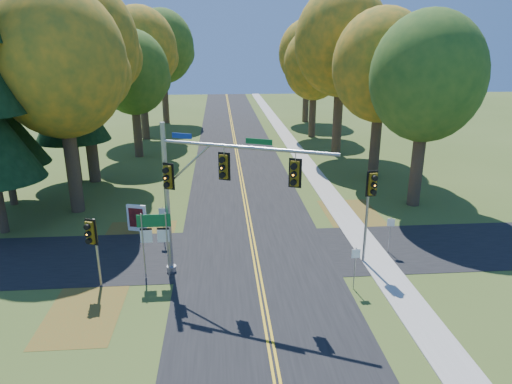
{
  "coord_description": "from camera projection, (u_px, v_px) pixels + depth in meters",
  "views": [
    {
      "loc": [
        -1.69,
        -19.99,
        10.68
      ],
      "look_at": [
        0.14,
        2.65,
        3.2
      ],
      "focal_mm": 32.0,
      "sensor_mm": 36.0,
      "label": 1
    }
  ],
  "objects": [
    {
      "name": "traffic_mast",
      "position": [
        205.0,
        184.0,
        20.13
      ],
      "size": [
        7.43,
        3.54,
        7.34
      ],
      "rotation": [
        0.0,
        0.0,
        -0.43
      ],
      "color": "gray",
      "rests_on": "ground"
    },
    {
      "name": "pine_c",
      "position": [
        64.0,
        56.0,
        33.52
      ],
      "size": [
        5.6,
        5.6,
        20.56
      ],
      "color": "#38281C",
      "rests_on": "ground"
    },
    {
      "name": "tree_e_e",
      "position": [
        308.0,
        54.0,
        61.58
      ],
      "size": [
        7.8,
        7.8,
        13.74
      ],
      "color": "#38281C",
      "rests_on": "ground"
    },
    {
      "name": "ground",
      "position": [
        258.0,
        271.0,
        22.4
      ],
      "size": [
        160.0,
        160.0,
        0.0
      ],
      "primitive_type": "plane",
      "color": "#3C511C",
      "rests_on": "ground"
    },
    {
      "name": "tree_w_c",
      "position": [
        133.0,
        73.0,
        42.35
      ],
      "size": [
        6.8,
        6.8,
        11.91
      ],
      "color": "#38281C",
      "rests_on": "ground"
    },
    {
      "name": "tree_w_b",
      "position": [
        81.0,
        47.0,
        33.68
      ],
      "size": [
        8.6,
        8.6,
        15.38
      ],
      "color": "#38281C",
      "rests_on": "ground"
    },
    {
      "name": "tree_e_d",
      "position": [
        315.0,
        65.0,
        51.65
      ],
      "size": [
        7.0,
        7.0,
        12.32
      ],
      "color": "#38281C",
      "rests_on": "ground"
    },
    {
      "name": "reg_sign_e_south",
      "position": [
        355.0,
        261.0,
        20.3
      ],
      "size": [
        0.39,
        0.07,
        2.06
      ],
      "rotation": [
        0.0,
        0.0,
        0.06
      ],
      "color": "gray",
      "rests_on": "ground"
    },
    {
      "name": "ped_signal_pole",
      "position": [
        92.0,
        237.0,
        20.01
      ],
      "size": [
        0.51,
        0.61,
        3.4
      ],
      "rotation": [
        0.0,
        0.0,
        -0.4
      ],
      "color": "gray",
      "rests_on": "ground"
    },
    {
      "name": "tree_w_d",
      "position": [
        140.0,
        51.0,
        49.98
      ],
      "size": [
        8.2,
        8.2,
        14.56
      ],
      "color": "#38281C",
      "rests_on": "ground"
    },
    {
      "name": "reg_sign_w",
      "position": [
        163.0,
        218.0,
        25.05
      ],
      "size": [
        0.41,
        0.11,
        2.14
      ],
      "rotation": [
        0.0,
        0.0,
        -0.2
      ],
      "color": "gray",
      "rests_on": "ground"
    },
    {
      "name": "tree_w_a",
      "position": [
        61.0,
        63.0,
        27.46
      ],
      "size": [
        8.0,
        8.0,
        14.15
      ],
      "color": "#38281C",
      "rests_on": "ground"
    },
    {
      "name": "east_signal_pole",
      "position": [
        370.0,
        194.0,
        21.96
      ],
      "size": [
        0.57,
        0.66,
        4.9
      ],
      "rotation": [
        0.0,
        0.0,
        0.15
      ],
      "color": "gray",
      "rests_on": "ground"
    },
    {
      "name": "info_kiosk",
      "position": [
        137.0,
        218.0,
        26.89
      ],
      "size": [
        1.17,
        0.49,
        1.62
      ],
      "rotation": [
        0.0,
        0.0,
        -0.29
      ],
      "color": "white",
      "rests_on": "ground"
    },
    {
      "name": "sidewalk_east",
      "position": [
        381.0,
        265.0,
        22.86
      ],
      "size": [
        1.6,
        160.0,
        0.06
      ],
      "primitive_type": "cube",
      "color": "#9E998E",
      "rests_on": "ground"
    },
    {
      "name": "centerline_left",
      "position": [
        256.0,
        270.0,
        22.38
      ],
      "size": [
        0.1,
        160.0,
        0.01
      ],
      "primitive_type": "cube",
      "color": "gold",
      "rests_on": "road_main"
    },
    {
      "name": "road_main",
      "position": [
        258.0,
        270.0,
        22.4
      ],
      "size": [
        8.0,
        160.0,
        0.02
      ],
      "primitive_type": "cube",
      "color": "black",
      "rests_on": "ground"
    },
    {
      "name": "leaf_patch_w_near",
      "position": [
        137.0,
        241.0,
        25.69
      ],
      "size": [
        4.0,
        6.0,
        0.0
      ],
      "primitive_type": "cube",
      "color": "brown",
      "rests_on": "ground"
    },
    {
      "name": "tree_e_a",
      "position": [
        428.0,
        78.0,
        28.92
      ],
      "size": [
        7.2,
        7.2,
        12.73
      ],
      "color": "#38281C",
      "rests_on": "ground"
    },
    {
      "name": "tree_w_e",
      "position": [
        163.0,
        47.0,
        60.3
      ],
      "size": [
        8.4,
        8.4,
        14.97
      ],
      "color": "#38281C",
      "rests_on": "ground"
    },
    {
      "name": "centerline_right",
      "position": [
        260.0,
        270.0,
        22.4
      ],
      "size": [
        0.1,
        160.0,
        0.01
      ],
      "primitive_type": "cube",
      "color": "gold",
      "rests_on": "road_main"
    },
    {
      "name": "route_sign_cluster",
      "position": [
        155.0,
        233.0,
        20.99
      ],
      "size": [
        1.54,
        0.09,
        3.31
      ],
      "rotation": [
        0.0,
        0.0,
        0.0
      ],
      "color": "gray",
      "rests_on": "ground"
    },
    {
      "name": "reg_sign_e_north",
      "position": [
        390.0,
        229.0,
        23.93
      ],
      "size": [
        0.38,
        0.12,
        1.99
      ],
      "rotation": [
        0.0,
        0.0,
        -0.25
      ],
      "color": "gray",
      "rests_on": "ground"
    },
    {
      "name": "leaf_patch_e",
      "position": [
        357.0,
        221.0,
        28.6
      ],
      "size": [
        3.5,
        8.0,
        0.0
      ],
      "primitive_type": "cube",
      "color": "brown",
      "rests_on": "ground"
    },
    {
      "name": "tree_e_b",
      "position": [
        382.0,
        66.0,
        35.2
      ],
      "size": [
        7.6,
        7.6,
        13.33
      ],
      "color": "#38281C",
      "rests_on": "ground"
    },
    {
      "name": "leaf_patch_w_far",
      "position": [
        84.0,
        312.0,
        18.98
      ],
      "size": [
        3.0,
        5.0,
        0.0
      ],
      "primitive_type": "cube",
      "color": "brown",
      "rests_on": "ground"
    },
    {
      "name": "road_cross",
      "position": [
        254.0,
        253.0,
        24.29
      ],
      "size": [
        60.0,
        6.0,
        0.02
      ],
      "primitive_type": "cube",
      "color": "black",
      "rests_on": "ground"
    },
    {
      "name": "tree_e_c",
      "position": [
        342.0,
        42.0,
        42.25
      ],
      "size": [
        8.8,
        8.8,
        15.79
      ],
      "color": "#38281C",
      "rests_on": "ground"
    }
  ]
}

